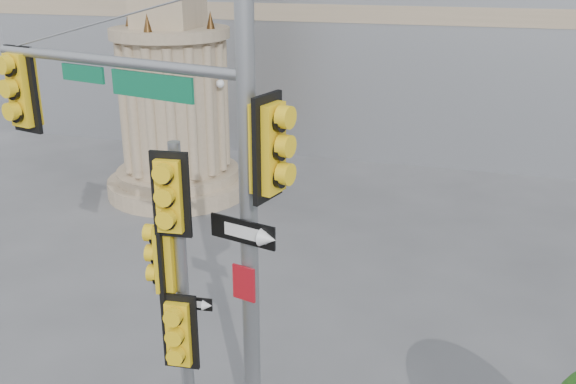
# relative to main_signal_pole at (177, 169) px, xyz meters

# --- Properties ---
(monument) EXTENTS (4.40, 4.40, 16.60)m
(monument) POSITION_rel_main_signal_pole_xyz_m (-4.77, 9.46, 1.34)
(monument) COLOR tan
(monument) RESTS_ON ground
(main_signal_pole) EXTENTS (5.13, 1.73, 6.75)m
(main_signal_pole) POSITION_rel_main_signal_pole_xyz_m (0.00, 0.00, 0.00)
(main_signal_pole) COLOR slate
(main_signal_pole) RESTS_ON ground
(secondary_signal_pole) EXTENTS (0.84, 0.62, 4.75)m
(secondary_signal_pole) POSITION_rel_main_signal_pole_xyz_m (0.20, -0.65, -1.39)
(secondary_signal_pole) COLOR slate
(secondary_signal_pole) RESTS_ON ground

